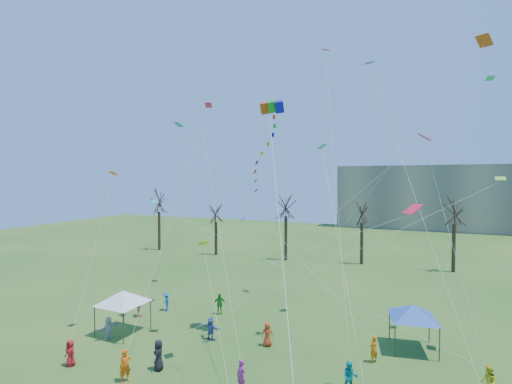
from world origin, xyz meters
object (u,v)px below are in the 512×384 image
at_px(distant_building, 473,198).
at_px(canopy_tent_blue, 413,312).
at_px(canopy_tent_white, 123,297).
at_px(big_box_kite, 263,170).

bearing_deg(distant_building, canopy_tent_blue, -101.21).
xyz_separation_m(canopy_tent_white, canopy_tent_blue, (20.32, 5.72, -0.12)).
xyz_separation_m(big_box_kite, canopy_tent_blue, (9.74, 3.40, -9.76)).
height_order(distant_building, canopy_tent_white, distant_building).
xyz_separation_m(distant_building, canopy_tent_blue, (-13.71, -69.19, -4.86)).
height_order(distant_building, big_box_kite, big_box_kite).
distance_m(distant_building, big_box_kite, 76.44).
xyz_separation_m(distant_building, canopy_tent_white, (-34.03, -74.91, -4.74)).
relative_size(big_box_kite, canopy_tent_blue, 5.10).
bearing_deg(canopy_tent_white, canopy_tent_blue, 15.72).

